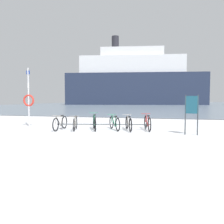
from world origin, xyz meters
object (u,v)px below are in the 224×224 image
at_px(bicycle_3, 114,123).
at_px(info_sign, 192,108).
at_px(rescue_post, 29,99).
at_px(bicycle_5, 147,123).
at_px(ferry_ship, 134,82).
at_px(bicycle_2, 94,122).
at_px(bicycle_4, 129,123).
at_px(bicycle_1, 75,123).
at_px(bicycle_0, 60,123).

height_order(bicycle_3, info_sign, info_sign).
relative_size(bicycle_3, rescue_post, 0.45).
height_order(bicycle_5, info_sign, info_sign).
xyz_separation_m(info_sign, ferry_ship, (-9.56, 54.30, 5.61)).
relative_size(bicycle_2, info_sign, 0.99).
distance_m(bicycle_4, info_sign, 3.01).
xyz_separation_m(bicycle_3, info_sign, (3.55, -0.80, 0.80)).
height_order(bicycle_1, bicycle_2, bicycle_2).
distance_m(bicycle_5, info_sign, 2.32).
relative_size(bicycle_1, bicycle_3, 1.08).
bearing_deg(bicycle_2, info_sign, -6.60).
height_order(bicycle_4, rescue_post, rescue_post).
xyz_separation_m(bicycle_2, bicycle_3, (0.96, 0.27, -0.04)).
distance_m(bicycle_0, bicycle_5, 4.35).
bearing_deg(bicycle_4, bicycle_1, -169.42).
bearing_deg(bicycle_1, bicycle_0, -173.63).
bearing_deg(rescue_post, ferry_ship, 91.20).
distance_m(bicycle_3, ferry_ship, 54.22).
bearing_deg(ferry_ship, rescue_post, -88.80).
xyz_separation_m(bicycle_0, rescue_post, (-2.27, 0.75, 1.22)).
relative_size(bicycle_3, bicycle_4, 0.89).
bearing_deg(bicycle_0, info_sign, -1.17).
xyz_separation_m(bicycle_3, ferry_ship, (-6.01, 53.50, 6.42)).
bearing_deg(bicycle_0, bicycle_4, 9.63).
bearing_deg(bicycle_4, bicycle_3, 172.27).
distance_m(bicycle_3, bicycle_5, 1.64).
height_order(bicycle_0, info_sign, info_sign).
bearing_deg(bicycle_3, bicycle_2, -164.15).
bearing_deg(rescue_post, bicycle_3, -0.95).
distance_m(bicycle_2, rescue_post, 4.12).
xyz_separation_m(bicycle_4, info_sign, (2.82, -0.70, 0.80)).
bearing_deg(bicycle_1, bicycle_4, 10.58).
bearing_deg(bicycle_5, bicycle_3, -171.71).
bearing_deg(rescue_post, bicycle_0, -18.29).
distance_m(bicycle_0, bicycle_1, 0.77).
relative_size(bicycle_0, rescue_post, 0.52).
distance_m(bicycle_3, rescue_post, 5.05).
relative_size(bicycle_1, info_sign, 0.93).
relative_size(bicycle_1, bicycle_4, 0.97).
distance_m(bicycle_1, ferry_ship, 54.62).
bearing_deg(info_sign, bicycle_2, 173.40).
bearing_deg(info_sign, ferry_ship, 99.99).
xyz_separation_m(bicycle_2, rescue_post, (-3.93, 0.35, 1.19)).
xyz_separation_m(bicycle_0, bicycle_2, (1.66, 0.40, 0.03)).
xyz_separation_m(bicycle_3, bicycle_5, (1.62, 0.24, 0.02)).
bearing_deg(bicycle_1, info_sign, -2.24).
bearing_deg(bicycle_1, bicycle_3, 17.41).
distance_m(bicycle_5, rescue_post, 6.63).
bearing_deg(bicycle_4, rescue_post, 178.16).
bearing_deg(rescue_post, bicycle_2, -5.15).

